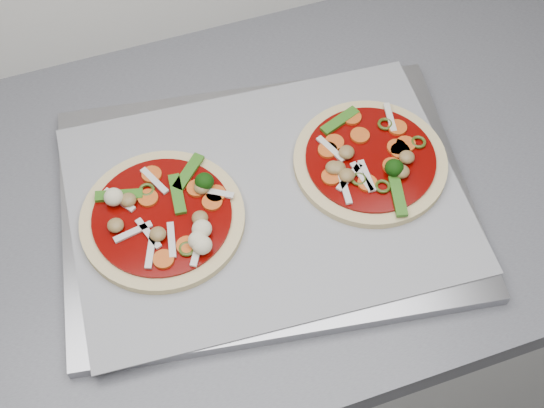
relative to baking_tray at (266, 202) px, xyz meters
name	(u,v)px	position (x,y,z in m)	size (l,w,h in m)	color
base_cabinet	(203,356)	(-0.11, 0.03, -0.48)	(3.60, 0.60, 0.86)	silver
countertop	(177,221)	(-0.11, 0.03, -0.03)	(3.60, 0.60, 0.04)	slate
baking_tray	(266,202)	(0.00, 0.00, 0.00)	(0.50, 0.37, 0.02)	gray
parchment	(266,198)	(0.00, 0.00, 0.01)	(0.48, 0.35, 0.00)	gray
pizza_left	(165,217)	(-0.13, 0.01, 0.02)	(0.25, 0.25, 0.03)	beige
pizza_right	(370,161)	(0.14, 0.00, 0.02)	(0.24, 0.24, 0.03)	beige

